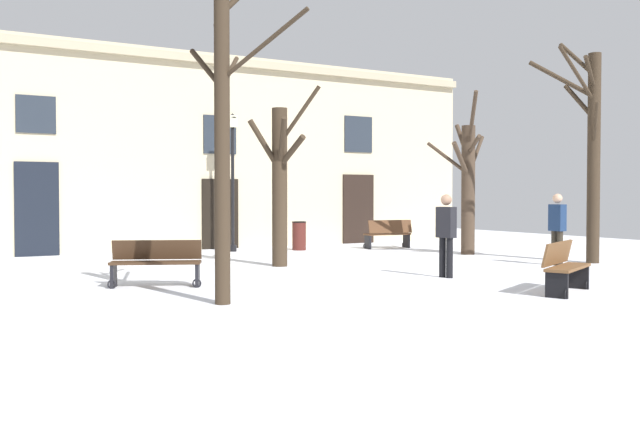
% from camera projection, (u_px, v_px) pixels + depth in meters
% --- Properties ---
extents(ground_plane, '(31.60, 31.60, 0.00)m').
position_uv_depth(ground_plane, '(362.00, 278.00, 14.13)').
color(ground_plane, white).
extents(building_facade, '(19.75, 0.60, 6.23)m').
position_uv_depth(building_facade, '(210.00, 150.00, 21.86)').
color(building_facade, beige).
rests_on(building_facade, ground).
extents(tree_center, '(1.96, 2.17, 4.59)m').
position_uv_depth(tree_center, '(468.00, 183.00, 19.75)').
color(tree_center, '#423326').
rests_on(tree_center, ground).
extents(tree_left_of_center, '(1.52, 1.12, 4.30)m').
position_uv_depth(tree_left_of_center, '(280.00, 181.00, 16.42)').
color(tree_left_of_center, '#382B1E').
rests_on(tree_left_of_center, ground).
extents(tree_right_of_center, '(2.11, 1.96, 5.72)m').
position_uv_depth(tree_right_of_center, '(591.00, 147.00, 17.24)').
color(tree_right_of_center, '#382B1E').
rests_on(tree_right_of_center, ground).
extents(tree_near_facade, '(1.27, 2.32, 5.59)m').
position_uv_depth(tree_near_facade, '(224.00, 124.00, 10.73)').
color(tree_near_facade, '#382B1E').
rests_on(tree_near_facade, ground).
extents(streetlamp, '(0.30, 0.30, 4.20)m').
position_uv_depth(streetlamp, '(233.00, 168.00, 20.74)').
color(streetlamp, black).
rests_on(streetlamp, ground).
extents(litter_bin, '(0.46, 0.46, 0.90)m').
position_uv_depth(litter_bin, '(299.00, 236.00, 21.33)').
color(litter_bin, '#4C1E19').
rests_on(litter_bin, ground).
extents(bench_back_to_back_left, '(1.58, 1.08, 0.90)m').
position_uv_depth(bench_back_to_back_left, '(565.00, 267.00, 11.99)').
color(bench_back_to_back_left, brown).
rests_on(bench_back_to_back_left, ground).
extents(bench_near_lamp, '(1.60, 0.64, 0.92)m').
position_uv_depth(bench_near_lamp, '(388.00, 234.00, 22.01)').
color(bench_near_lamp, '#51331E').
rests_on(bench_near_lamp, ground).
extents(bench_near_center_tree, '(1.72, 1.10, 0.87)m').
position_uv_depth(bench_near_center_tree, '(156.00, 262.00, 12.82)').
color(bench_near_center_tree, '#3D2819').
rests_on(bench_near_center_tree, ground).
extents(person_by_shop_door, '(0.30, 0.42, 1.73)m').
position_uv_depth(person_by_shop_door, '(446.00, 231.00, 14.20)').
color(person_by_shop_door, black).
rests_on(person_by_shop_door, ground).
extents(person_near_bench, '(0.23, 0.38, 1.76)m').
position_uv_depth(person_near_bench, '(557.00, 225.00, 16.67)').
color(person_near_bench, '#2D271E').
rests_on(person_near_bench, ground).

